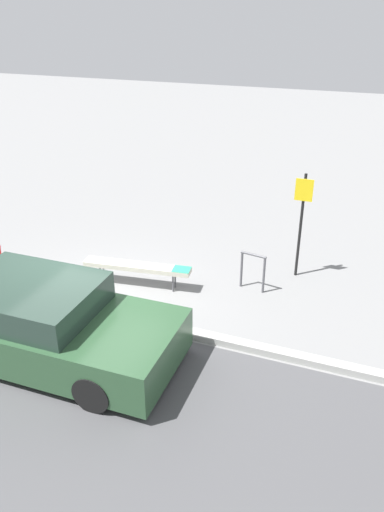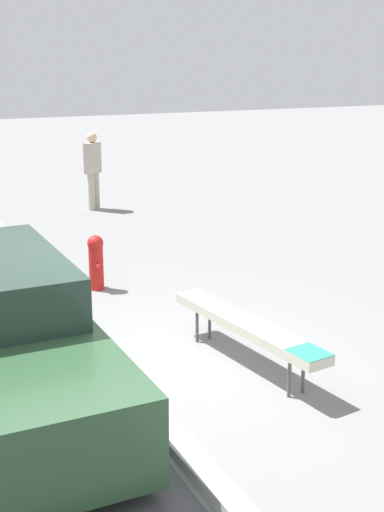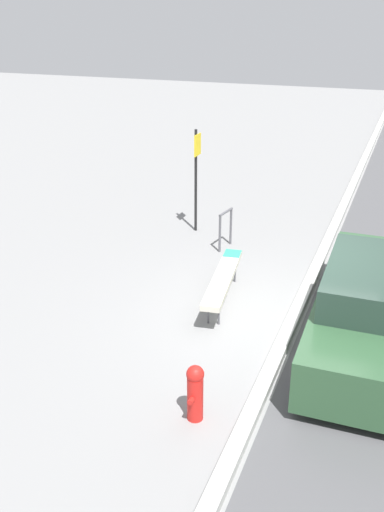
% 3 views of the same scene
% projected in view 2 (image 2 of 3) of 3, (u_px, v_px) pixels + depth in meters
% --- Properties ---
extents(ground_plane, '(60.00, 60.00, 0.00)m').
position_uv_depth(ground_plane, '(115.00, 372.00, 7.29)').
color(ground_plane, gray).
extents(curb, '(60.00, 0.20, 0.13)m').
position_uv_depth(curb, '(114.00, 366.00, 7.27)').
color(curb, '#A8A8A3').
rests_on(curb, ground_plane).
extents(bench, '(2.30, 0.62, 0.50)m').
position_uv_depth(bench, '(247.00, 326.00, 7.32)').
color(bench, '#515156').
rests_on(bench, ground_plane).
extents(fire_hydrant, '(0.36, 0.22, 0.77)m').
position_uv_depth(fire_hydrant, '(96.00, 261.00, 9.74)').
color(fire_hydrant, red).
rests_on(fire_hydrant, ground_plane).
extents(pedestrian, '(0.38, 0.41, 1.60)m').
position_uv_depth(pedestrian, '(93.00, 168.00, 14.65)').
color(pedestrian, '#B7AD99').
rests_on(pedestrian, ground_plane).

